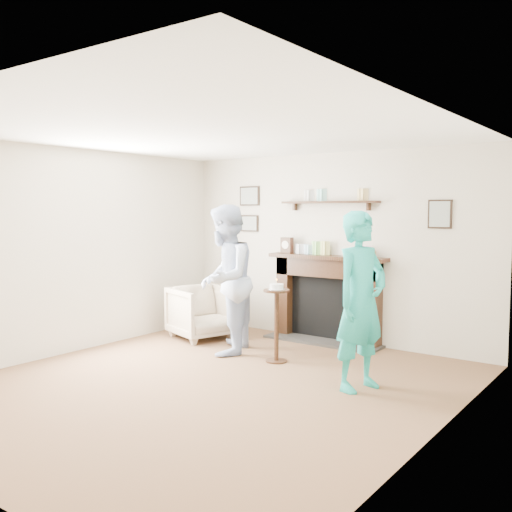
# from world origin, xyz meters

# --- Properties ---
(ground) EXTENTS (5.00, 5.00, 0.00)m
(ground) POSITION_xyz_m (0.00, 0.00, 0.00)
(ground) COLOR brown
(ground) RESTS_ON ground
(room_shell) EXTENTS (4.54, 5.02, 2.52)m
(room_shell) POSITION_xyz_m (-0.00, 0.69, 1.62)
(room_shell) COLOR beige
(room_shell) RESTS_ON ground
(armchair) EXTENTS (0.98, 0.97, 0.71)m
(armchair) POSITION_xyz_m (-1.45, 1.54, 0.00)
(armchair) COLOR #C4AF92
(armchair) RESTS_ON ground
(man) EXTENTS (0.99, 1.09, 1.81)m
(man) POSITION_xyz_m (-0.68, 1.10, 0.00)
(man) COLOR silver
(man) RESTS_ON ground
(woman) EXTENTS (0.57, 0.72, 1.74)m
(woman) POSITION_xyz_m (1.26, 0.80, 0.00)
(woman) COLOR #1FB0A0
(woman) RESTS_ON ground
(pedestal_table) EXTENTS (0.30, 0.30, 0.97)m
(pedestal_table) POSITION_xyz_m (0.04, 1.14, 0.59)
(pedestal_table) COLOR black
(pedestal_table) RESTS_ON ground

